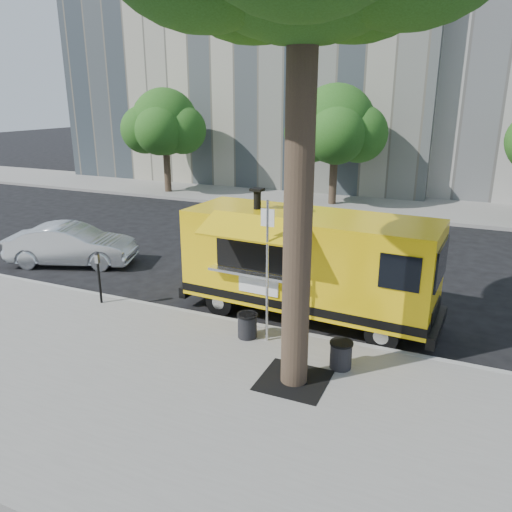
{
  "coord_description": "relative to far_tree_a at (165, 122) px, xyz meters",
  "views": [
    {
      "loc": [
        5.16,
        -10.3,
        5.05
      ],
      "look_at": [
        0.62,
        0.0,
        1.44
      ],
      "focal_mm": 35.0,
      "sensor_mm": 36.0,
      "label": 1
    }
  ],
  "objects": [
    {
      "name": "ground",
      "position": [
        10.0,
        -12.3,
        -3.78
      ],
      "size": [
        120.0,
        120.0,
        0.0
      ],
      "primitive_type": "plane",
      "color": "black",
      "rests_on": "ground"
    },
    {
      "name": "sidewalk",
      "position": [
        10.0,
        -16.3,
        -3.7
      ],
      "size": [
        60.0,
        6.0,
        0.15
      ],
      "primitive_type": "cube",
      "color": "gray",
      "rests_on": "ground"
    },
    {
      "name": "curb",
      "position": [
        10.0,
        -13.23,
        -3.7
      ],
      "size": [
        60.0,
        0.14,
        0.16
      ],
      "primitive_type": "cube",
      "color": "#999993",
      "rests_on": "ground"
    },
    {
      "name": "far_sidewalk",
      "position": [
        10.0,
        1.2,
        -3.7
      ],
      "size": [
        60.0,
        5.0,
        0.15
      ],
      "primitive_type": "cube",
      "color": "gray",
      "rests_on": "ground"
    },
    {
      "name": "tree_well",
      "position": [
        12.6,
        -15.1,
        -3.62
      ],
      "size": [
        1.2,
        1.2,
        0.02
      ],
      "primitive_type": "cube",
      "color": "black",
      "rests_on": "sidewalk"
    },
    {
      "name": "far_tree_a",
      "position": [
        0.0,
        0.0,
        0.0
      ],
      "size": [
        3.42,
        3.42,
        5.36
      ],
      "color": "#33261C",
      "rests_on": "far_sidewalk"
    },
    {
      "name": "far_tree_b",
      "position": [
        9.0,
        0.4,
        0.06
      ],
      "size": [
        3.6,
        3.6,
        5.5
      ],
      "color": "#33261C",
      "rests_on": "far_sidewalk"
    },
    {
      "name": "sign_post",
      "position": [
        11.55,
        -13.85,
        -1.93
      ],
      "size": [
        0.28,
        0.06,
        3.0
      ],
      "color": "silver",
      "rests_on": "sidewalk"
    },
    {
      "name": "parking_meter",
      "position": [
        7.0,
        -13.65,
        -2.79
      ],
      "size": [
        0.11,
        0.11,
        1.33
      ],
      "color": "black",
      "rests_on": "sidewalk"
    },
    {
      "name": "food_truck",
      "position": [
        11.82,
        -12.13,
        -2.37
      ],
      "size": [
        6.18,
        2.96,
        2.98
      ],
      "rotation": [
        0.0,
        0.0,
        -0.06
      ],
      "color": "yellow",
      "rests_on": "ground"
    },
    {
      "name": "sedan",
      "position": [
        3.88,
        -11.29,
        -3.14
      ],
      "size": [
        4.1,
        2.59,
        1.28
      ],
      "primitive_type": "imported",
      "rotation": [
        0.0,
        0.0,
        1.92
      ],
      "color": "silver",
      "rests_on": "ground"
    },
    {
      "name": "trash_bin_left",
      "position": [
        11.11,
        -13.87,
        -3.34
      ],
      "size": [
        0.44,
        0.44,
        0.53
      ],
      "color": "black",
      "rests_on": "sidewalk"
    },
    {
      "name": "trash_bin_right",
      "position": [
        13.25,
        -14.31,
        -3.34
      ],
      "size": [
        0.44,
        0.44,
        0.53
      ],
      "color": "black",
      "rests_on": "sidewalk"
    }
  ]
}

